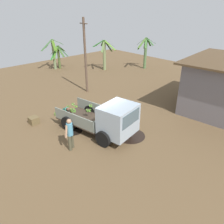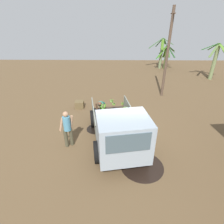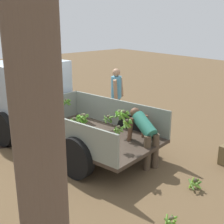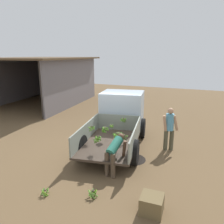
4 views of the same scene
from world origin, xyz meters
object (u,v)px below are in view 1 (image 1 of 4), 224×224
(cargo_truck, at_px, (111,120))
(banana_bunch_on_ground_0, at_px, (68,106))
(person_foreground_visitor, at_px, (70,133))
(person_worker_loading, at_px, (66,112))
(wooden_crate_0, at_px, (34,120))
(utility_pole, at_px, (85,56))
(banana_bunch_on_ground_1, at_px, (56,114))

(cargo_truck, relative_size, banana_bunch_on_ground_0, 20.71)
(cargo_truck, xyz_separation_m, person_foreground_visitor, (-0.57, -2.28, -0.12))
(cargo_truck, height_order, person_worker_loading, cargo_truck)
(person_foreground_visitor, bearing_deg, cargo_truck, -132.60)
(cargo_truck, relative_size, wooden_crate_0, 9.38)
(cargo_truck, xyz_separation_m, utility_pole, (-6.57, 3.29, 1.90))
(utility_pole, distance_m, person_worker_loading, 5.96)
(person_worker_loading, relative_size, banana_bunch_on_ground_0, 5.09)
(banana_bunch_on_ground_0, height_order, wooden_crate_0, wooden_crate_0)
(cargo_truck, distance_m, person_foreground_visitor, 2.36)
(cargo_truck, xyz_separation_m, banana_bunch_on_ground_0, (-4.88, 0.30, -0.97))
(person_worker_loading, xyz_separation_m, banana_bunch_on_ground_0, (-1.83, 1.27, -0.64))
(utility_pole, xyz_separation_m, person_foreground_visitor, (5.99, -5.58, -2.02))
(utility_pole, height_order, wooden_crate_0, utility_pole)
(utility_pole, height_order, banana_bunch_on_ground_0, utility_pole)
(banana_bunch_on_ground_0, distance_m, banana_bunch_on_ground_1, 1.31)
(cargo_truck, distance_m, wooden_crate_0, 5.12)
(person_worker_loading, height_order, wooden_crate_0, person_worker_loading)
(banana_bunch_on_ground_1, bearing_deg, banana_bunch_on_ground_0, 109.24)
(cargo_truck, relative_size, person_worker_loading, 4.07)
(cargo_truck, height_order, utility_pole, utility_pole)
(banana_bunch_on_ground_0, xyz_separation_m, banana_bunch_on_ground_1, (0.43, -1.23, 0.02))
(person_worker_loading, bearing_deg, cargo_truck, 27.52)
(person_worker_loading, distance_m, wooden_crate_0, 2.11)
(banana_bunch_on_ground_1, bearing_deg, utility_pole, 116.63)
(banana_bunch_on_ground_0, relative_size, banana_bunch_on_ground_1, 0.85)
(utility_pole, distance_m, wooden_crate_0, 6.78)
(person_foreground_visitor, relative_size, banana_bunch_on_ground_0, 7.17)
(banana_bunch_on_ground_0, bearing_deg, cargo_truck, -3.52)
(cargo_truck, height_order, banana_bunch_on_ground_0, cargo_truck)
(utility_pole, relative_size, banana_bunch_on_ground_1, 20.64)
(utility_pole, xyz_separation_m, wooden_crate_0, (2.18, -5.80, -2.76))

